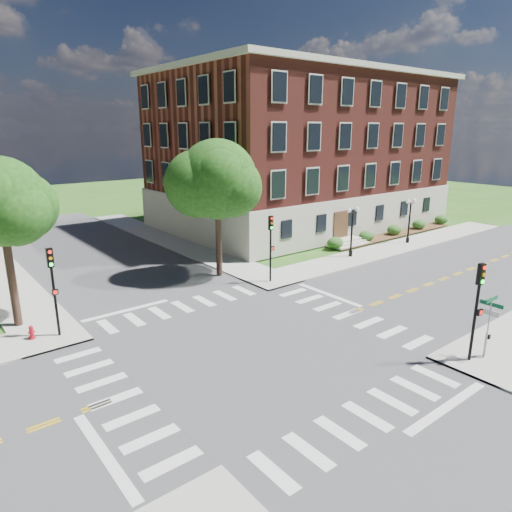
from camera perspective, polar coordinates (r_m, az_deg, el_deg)
ground at (r=23.60m, az=-0.36°, el=-11.53°), size 160.00×160.00×0.00m
road_ew at (r=23.60m, az=-0.36°, el=-11.52°), size 90.00×12.00×0.01m
road_ns at (r=23.60m, az=-0.36°, el=-11.51°), size 12.00×90.00×0.01m
sidewalk_ne at (r=43.99m, az=3.10°, el=1.51°), size 34.00×34.00×0.12m
crosswalk_east at (r=28.19m, az=11.34°, el=-7.16°), size 2.20×10.20×0.02m
stop_bar_east at (r=31.15m, az=9.08°, el=-4.81°), size 0.40×5.50×0.00m
main_building at (r=53.43m, az=5.55°, el=12.94°), size 30.60×22.40×16.50m
shrub_row at (r=49.57m, az=16.82°, el=2.40°), size 18.00×2.00×1.30m
tree_c at (r=27.47m, az=-29.34°, el=5.87°), size 4.75×4.75×9.35m
tree_d at (r=33.30m, az=-4.86°, el=9.48°), size 5.76×5.76×10.02m
traffic_signal_se at (r=23.40m, az=25.97°, el=-4.94°), size 0.35×0.40×4.80m
traffic_signal_ne at (r=32.23m, az=1.85°, el=2.00°), size 0.37×0.43×4.80m
traffic_signal_nw at (r=25.85m, az=-24.05°, el=-2.84°), size 0.33×0.36×4.80m
twin_lamp_west at (r=39.77m, az=11.90°, el=3.32°), size 1.36×0.36×4.23m
twin_lamp_east at (r=46.14m, az=18.64°, el=4.50°), size 1.36×0.36×4.23m
street_sign_pole at (r=24.25m, az=27.20°, el=-6.62°), size 1.10×1.10×3.10m
push_button_post at (r=24.98m, az=26.81°, el=-9.71°), size 0.14×0.21×1.20m
fire_hydrant at (r=26.92m, az=-26.24°, el=-8.60°), size 0.35×0.35×0.75m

